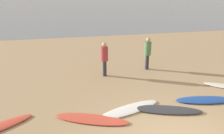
# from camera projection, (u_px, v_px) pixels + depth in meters

# --- Properties ---
(ground_plane) EXTENTS (120.00, 120.00, 0.20)m
(ground_plane) POSITION_uv_depth(u_px,v_px,m) (109.00, 48.00, 14.99)
(ground_plane) COLOR tan
(ground_plane) RESTS_ON ground
(surfboard_3) EXTENTS (2.40, 1.43, 0.08)m
(surfboard_3) POSITION_uv_depth(u_px,v_px,m) (92.00, 119.00, 6.95)
(surfboard_3) COLOR #D84C38
(surfboard_3) RESTS_ON ground
(surfboard_4) EXTENTS (2.39, 1.26, 0.08)m
(surfboard_4) POSITION_uv_depth(u_px,v_px,m) (129.00, 109.00, 7.49)
(surfboard_4) COLOR white
(surfboard_4) RESTS_ON ground
(surfboard_5) EXTENTS (2.43, 1.26, 0.09)m
(surfboard_5) POSITION_uv_depth(u_px,v_px,m) (166.00, 110.00, 7.45)
(surfboard_5) COLOR #333338
(surfboard_5) RESTS_ON ground
(surfboard_6) EXTENTS (2.22, 0.93, 0.10)m
(surfboard_6) POSITION_uv_depth(u_px,v_px,m) (205.00, 100.00, 8.07)
(surfboard_6) COLOR #1E479E
(surfboard_6) RESTS_ON ground
(person_0) EXTENTS (0.32, 0.32, 1.61)m
(person_0) POSITION_uv_depth(u_px,v_px,m) (148.00, 51.00, 10.77)
(person_0) COLOR #2D2D38
(person_0) RESTS_ON ground
(person_1) EXTENTS (0.32, 0.32, 1.60)m
(person_1) POSITION_uv_depth(u_px,v_px,m) (104.00, 56.00, 9.98)
(person_1) COLOR #2D2D38
(person_1) RESTS_ON ground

